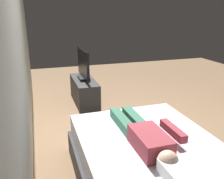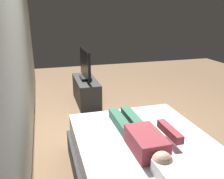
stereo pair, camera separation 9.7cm
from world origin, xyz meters
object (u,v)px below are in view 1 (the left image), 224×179
bed (151,166)px  remote (173,129)px  person (145,135)px  pillow (191,179)px  tv_stand (84,91)px  tv (83,65)px

bed → remote: 0.48m
person → remote: size_ratio=8.40×
bed → pillow: bearing=180.0°
remote → pillow: bearing=157.6°
person → tv_stand: bearing=2.1°
bed → person: (0.03, 0.06, 0.36)m
bed → person: size_ratio=1.53×
pillow → tv: tv is taller
bed → remote: bearing=-62.1°
remote → tv_stand: size_ratio=0.14×
bed → tv_stand: size_ratio=1.75×
person → tv_stand: (2.62, 0.10, -0.37)m
pillow → tv_stand: pillow is taller
remote → tv: 2.54m
pillow → tv_stand: bearing=2.8°
bed → pillow: (-0.65, 0.00, 0.34)m
pillow → person: (0.67, 0.06, 0.02)m
bed → tv: bearing=3.5°
person → tv_stand: person is taller
bed → remote: remote is taller
tv_stand → pillow: bearing=-177.2°
bed → tv: (2.65, 0.16, 0.52)m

